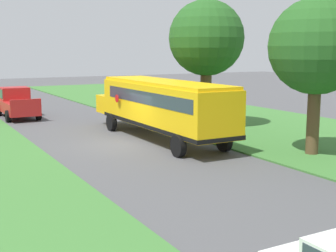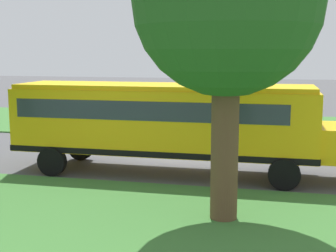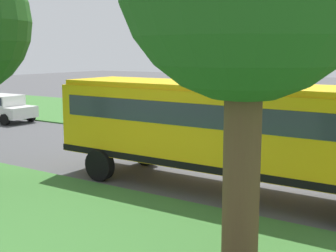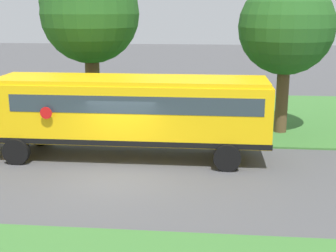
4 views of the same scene
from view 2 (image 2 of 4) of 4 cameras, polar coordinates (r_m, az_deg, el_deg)
name	(u,v)px [view 2 (image 2 of 4)]	position (r m, az deg, el deg)	size (l,w,h in m)	color
ground_plane	(180,159)	(19.00, 1.46, -4.01)	(120.00, 120.00, 0.00)	#4C4C4F
grass_far_side	(210,125)	(27.73, 5.13, 0.14)	(10.00, 80.00, 0.07)	#3D7533
school_bus	(171,120)	(16.42, 0.33, 0.77)	(2.84, 12.42, 3.16)	yellow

